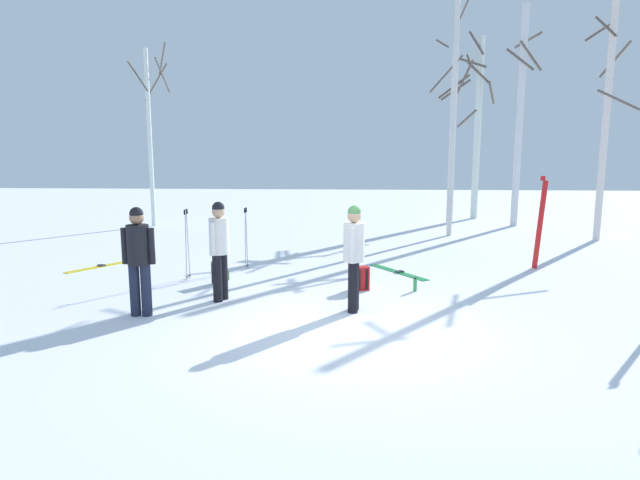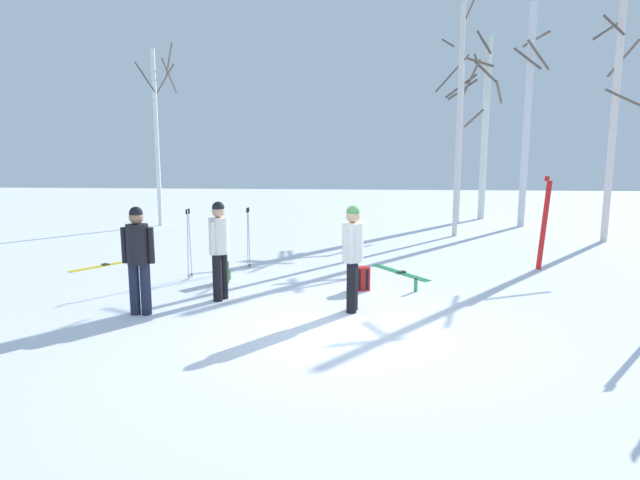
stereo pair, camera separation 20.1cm
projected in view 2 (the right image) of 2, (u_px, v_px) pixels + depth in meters
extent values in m
plane|color=white|center=(339.00, 333.00, 7.67)|extent=(60.00, 60.00, 0.00)
cylinder|color=black|center=(353.00, 285.00, 8.74)|extent=(0.16, 0.16, 0.82)
cylinder|color=black|center=(352.00, 288.00, 8.57)|extent=(0.16, 0.16, 0.82)
cylinder|color=silver|center=(353.00, 242.00, 8.54)|extent=(0.34, 0.34, 0.62)
sphere|color=tan|center=(353.00, 216.00, 8.47)|extent=(0.22, 0.22, 0.22)
sphere|color=#4C8C4C|center=(353.00, 212.00, 8.46)|extent=(0.21, 0.21, 0.21)
cylinder|color=silver|center=(355.00, 241.00, 8.75)|extent=(0.10, 0.10, 0.56)
cylinder|color=silver|center=(351.00, 246.00, 8.34)|extent=(0.10, 0.10, 0.56)
cylinder|color=black|center=(223.00, 276.00, 9.41)|extent=(0.16, 0.16, 0.82)
cylinder|color=black|center=(217.00, 278.00, 9.25)|extent=(0.16, 0.16, 0.82)
cylinder|color=silver|center=(219.00, 236.00, 9.21)|extent=(0.34, 0.34, 0.62)
sphere|color=tan|center=(218.00, 211.00, 9.15)|extent=(0.22, 0.22, 0.22)
sphere|color=black|center=(218.00, 208.00, 9.14)|extent=(0.21, 0.21, 0.21)
cylinder|color=silver|center=(226.00, 235.00, 9.41)|extent=(0.10, 0.10, 0.56)
cylinder|color=silver|center=(212.00, 239.00, 9.03)|extent=(0.10, 0.10, 0.56)
cylinder|color=#1E2338|center=(146.00, 289.00, 8.48)|extent=(0.16, 0.16, 0.82)
cylinder|color=#1E2338|center=(135.00, 289.00, 8.49)|extent=(0.16, 0.16, 0.82)
cylinder|color=black|center=(138.00, 244.00, 8.36)|extent=(0.34, 0.34, 0.62)
sphere|color=#997051|center=(136.00, 217.00, 8.30)|extent=(0.22, 0.22, 0.22)
sphere|color=black|center=(136.00, 213.00, 8.29)|extent=(0.21, 0.21, 0.21)
cylinder|color=black|center=(151.00, 245.00, 8.36)|extent=(0.10, 0.10, 0.56)
cylinder|color=black|center=(124.00, 245.00, 8.38)|extent=(0.10, 0.10, 0.56)
cube|color=red|center=(545.00, 226.00, 11.58)|extent=(0.13, 0.20, 1.95)
cube|color=red|center=(548.00, 179.00, 11.42)|extent=(0.05, 0.06, 0.10)
cube|color=red|center=(543.00, 226.00, 11.64)|extent=(0.13, 0.20, 1.95)
cube|color=red|center=(546.00, 178.00, 11.47)|extent=(0.05, 0.06, 0.10)
cube|color=green|center=(398.00, 273.00, 11.47)|extent=(1.07, 1.53, 0.02)
cube|color=#333338|center=(400.00, 272.00, 11.42)|extent=(0.12, 0.13, 0.03)
cube|color=green|center=(402.00, 272.00, 11.52)|extent=(1.07, 1.53, 0.02)
cube|color=#333338|center=(403.00, 272.00, 11.47)|extent=(0.12, 0.13, 0.03)
cube|color=yellow|center=(106.00, 265.00, 12.28)|extent=(1.01, 1.56, 0.02)
cube|color=#333338|center=(104.00, 264.00, 12.24)|extent=(0.12, 0.14, 0.03)
cube|color=yellow|center=(109.00, 265.00, 12.22)|extent=(1.01, 1.56, 0.02)
cube|color=#333338|center=(107.00, 265.00, 12.18)|extent=(0.12, 0.14, 0.03)
cylinder|color=#B2B2BC|center=(190.00, 246.00, 10.91)|extent=(0.02, 0.10, 1.32)
cylinder|color=black|center=(189.00, 211.00, 10.79)|extent=(0.04, 0.04, 0.10)
cylinder|color=black|center=(191.00, 275.00, 11.00)|extent=(0.07, 0.07, 0.01)
cylinder|color=#B2B2BC|center=(188.00, 247.00, 10.76)|extent=(0.02, 0.10, 1.32)
cylinder|color=black|center=(186.00, 212.00, 10.65)|extent=(0.04, 0.04, 0.10)
cylinder|color=black|center=(189.00, 276.00, 10.86)|extent=(0.07, 0.07, 0.01)
cylinder|color=#B2B2BC|center=(249.00, 240.00, 11.87)|extent=(0.02, 0.10, 1.25)
cylinder|color=black|center=(248.00, 210.00, 11.76)|extent=(0.04, 0.04, 0.10)
cylinder|color=black|center=(250.00, 265.00, 11.96)|extent=(0.07, 0.07, 0.01)
cylinder|color=#B2B2BC|center=(248.00, 241.00, 11.73)|extent=(0.02, 0.10, 1.25)
cylinder|color=black|center=(247.00, 210.00, 11.62)|extent=(0.04, 0.04, 0.10)
cylinder|color=black|center=(248.00, 266.00, 11.82)|extent=(0.07, 0.07, 0.01)
cube|color=#4C7F3F|center=(221.00, 272.00, 10.56)|extent=(0.33, 0.32, 0.44)
cube|color=#4C7F3F|center=(226.00, 274.00, 10.66)|extent=(0.19, 0.17, 0.20)
cube|color=black|center=(218.00, 274.00, 10.43)|extent=(0.04, 0.04, 0.37)
cube|color=black|center=(214.00, 272.00, 10.52)|extent=(0.04, 0.04, 0.37)
cube|color=red|center=(362.00, 278.00, 10.03)|extent=(0.30, 0.25, 0.44)
cube|color=red|center=(361.00, 280.00, 10.17)|extent=(0.20, 0.10, 0.20)
cube|color=black|center=(367.00, 280.00, 9.93)|extent=(0.04, 0.03, 0.37)
cube|color=black|center=(360.00, 280.00, 9.91)|extent=(0.04, 0.03, 0.37)
cylinder|color=green|center=(416.00, 286.00, 9.91)|extent=(0.07, 0.07, 0.23)
cylinder|color=black|center=(416.00, 279.00, 9.89)|extent=(0.04, 0.04, 0.02)
cylinder|color=silver|center=(157.00, 139.00, 18.48)|extent=(0.14, 0.14, 5.96)
cylinder|color=brown|center=(145.00, 77.00, 17.81)|extent=(0.80, 0.38, 1.02)
cylinder|color=brown|center=(169.00, 60.00, 18.29)|extent=(0.62, 0.96, 0.95)
cylinder|color=brown|center=(169.00, 76.00, 18.08)|extent=(0.10, 1.14, 1.00)
cylinder|color=brown|center=(163.00, 83.00, 18.61)|extent=(0.97, 0.34, 1.23)
cylinder|color=silver|center=(459.00, 108.00, 15.97)|extent=(0.15, 0.15, 7.65)
cylinder|color=brown|center=(448.00, 43.00, 15.60)|extent=(0.26, 0.86, 0.40)
cylinder|color=brown|center=(452.00, 73.00, 16.30)|extent=(1.05, 0.40, 1.16)
cylinder|color=silver|center=(459.00, 142.00, 19.07)|extent=(0.23, 0.23, 5.79)
cylinder|color=brown|center=(461.00, 86.00, 19.27)|extent=(1.11, 0.24, 0.86)
cylinder|color=brown|center=(463.00, 90.00, 19.24)|extent=(1.03, 0.36, 0.73)
cylinder|color=brown|center=(471.00, 78.00, 18.88)|extent=(0.49, 0.84, 1.15)
cylinder|color=brown|center=(474.00, 118.00, 19.10)|extent=(0.49, 1.08, 0.58)
cylinder|color=silver|center=(485.00, 129.00, 20.32)|extent=(0.25, 0.25, 6.78)
cylinder|color=brown|center=(484.00, 42.00, 19.63)|extent=(0.54, 0.56, 0.92)
cylinder|color=brown|center=(480.00, 62.00, 19.58)|extent=(0.88, 0.82, 0.49)
cylinder|color=brown|center=(477.00, 59.00, 19.96)|extent=(0.11, 0.89, 0.54)
cylinder|color=brown|center=(499.00, 92.00, 19.88)|extent=(0.50, 0.90, 0.76)
cylinder|color=brown|center=(486.00, 72.00, 19.65)|extent=(0.82, 0.39, 0.82)
cylinder|color=silver|center=(527.00, 117.00, 18.14)|extent=(0.23, 0.23, 7.39)
cylinder|color=brown|center=(527.00, 59.00, 17.48)|extent=(0.86, 0.51, 0.79)
cylinder|color=brown|center=(536.00, 39.00, 18.06)|extent=(0.80, 0.60, 0.47)
cylinder|color=brown|center=(538.00, 55.00, 17.43)|extent=(0.86, 0.35, 0.94)
cylinder|color=silver|center=(613.00, 123.00, 15.04)|extent=(0.19, 0.19, 6.69)
cylinder|color=brown|center=(608.00, 30.00, 15.08)|extent=(0.96, 0.39, 0.63)
cylinder|color=brown|center=(623.00, 58.00, 15.01)|extent=(0.65, 0.57, 0.96)
cylinder|color=brown|center=(627.00, 99.00, 14.37)|extent=(1.20, 0.14, 0.57)
cylinder|color=brown|center=(614.00, 25.00, 14.49)|extent=(0.42, 0.63, 0.67)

